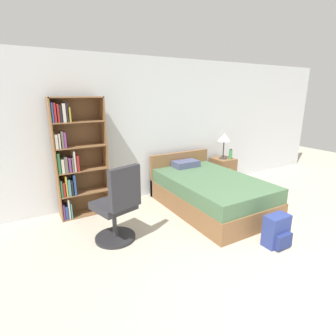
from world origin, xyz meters
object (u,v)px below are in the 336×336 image
Objects in this scene: bed at (209,192)px; backpack_blue at (277,231)px; nightstand at (223,172)px; bookshelf at (74,158)px; water_bottle at (231,154)px; office_chair at (118,208)px; table_lamp at (224,138)px.

bed reaches higher than backpack_blue.
nightstand reaches higher than backpack_blue.
water_bottle is (3.15, -0.19, -0.25)m from bookshelf.
bed is at bearing 9.06° from office_chair.
office_chair reaches higher than bed.
nightstand is at bearing 130.12° from water_bottle.
bookshelf is 3.13× the size of nightstand.
office_chair is 5.09× the size of water_bottle.
backpack_blue is (0.02, -1.42, -0.09)m from bed.
nightstand is 2.84× the size of water_bottle.
table_lamp reaches higher than bed.
bookshelf is 3.16m from water_bottle.
table_lamp reaches higher than backpack_blue.
table_lamp is (2.74, 1.04, 0.55)m from office_chair.
nightstand is 1.12× the size of table_lamp.
nightstand is 1.43× the size of backpack_blue.
table_lamp is (-0.02, -0.01, 0.75)m from nightstand.
office_chair is 2.57× the size of backpack_blue.
bookshelf reaches higher than water_bottle.
water_bottle reaches higher than backpack_blue.
water_bottle is at bearing 62.60° from backpack_blue.
office_chair is 3.02m from water_bottle.
bookshelf reaches higher than table_lamp.
water_bottle is (0.11, -0.10, -0.34)m from table_lamp.
table_lamp is at bearing 37.80° from bed.
backpack_blue is (-0.98, -2.19, -0.10)m from nightstand.
table_lamp is (0.98, 0.76, 0.76)m from bed.
office_chair reaches higher than nightstand.
water_bottle is (1.10, 0.66, 0.42)m from bed.
backpack_blue is (-1.08, -2.08, -0.51)m from water_bottle.
nightstand is at bearing 26.44° from table_lamp.
nightstand is (1.00, 0.77, 0.01)m from bed.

